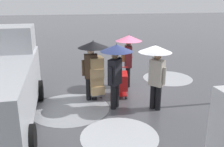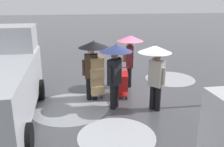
{
  "view_description": "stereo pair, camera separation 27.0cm",
  "coord_description": "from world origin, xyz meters",
  "px_view_note": "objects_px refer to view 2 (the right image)",
  "views": [
    {
      "loc": [
        2.21,
        8.03,
        3.54
      ],
      "look_at": [
        0.65,
        0.19,
        1.05
      ],
      "focal_mm": 39.72,
      "sensor_mm": 36.0,
      "label": 1
    },
    {
      "loc": [
        1.94,
        8.07,
        3.54
      ],
      "look_at": [
        0.65,
        0.19,
        1.05
      ],
      "focal_mm": 39.72,
      "sensor_mm": 36.0,
      "label": 2
    }
  ],
  "objects_px": {
    "shopping_cart_vendor": "(121,82)",
    "pedestrian_white_side": "(156,63)",
    "pedestrian_pink_side": "(115,61)",
    "hand_dolly_boxes": "(96,76)",
    "pedestrian_far_side": "(130,49)",
    "pedestrian_black_side": "(92,56)"
  },
  "relations": [
    {
      "from": "shopping_cart_vendor",
      "to": "hand_dolly_boxes",
      "type": "bearing_deg",
      "value": 4.09
    },
    {
      "from": "shopping_cart_vendor",
      "to": "pedestrian_pink_side",
      "type": "relative_size",
      "value": 0.49
    },
    {
      "from": "pedestrian_pink_side",
      "to": "hand_dolly_boxes",
      "type": "bearing_deg",
      "value": -57.3
    },
    {
      "from": "shopping_cart_vendor",
      "to": "pedestrian_black_side",
      "type": "xyz_separation_m",
      "value": [
        1.02,
        0.12,
        1.02
      ]
    },
    {
      "from": "pedestrian_black_side",
      "to": "pedestrian_far_side",
      "type": "distance_m",
      "value": 1.91
    },
    {
      "from": "pedestrian_black_side",
      "to": "pedestrian_pink_side",
      "type": "bearing_deg",
      "value": 130.57
    },
    {
      "from": "shopping_cart_vendor",
      "to": "pedestrian_white_side",
      "type": "xyz_separation_m",
      "value": [
        -0.85,
        1.24,
        1.0
      ]
    },
    {
      "from": "shopping_cart_vendor",
      "to": "pedestrian_black_side",
      "type": "relative_size",
      "value": 0.49
    },
    {
      "from": "pedestrian_black_side",
      "to": "pedestrian_white_side",
      "type": "relative_size",
      "value": 1.0
    },
    {
      "from": "pedestrian_black_side",
      "to": "pedestrian_far_side",
      "type": "height_order",
      "value": "same"
    },
    {
      "from": "shopping_cart_vendor",
      "to": "pedestrian_pink_side",
      "type": "bearing_deg",
      "value": 68.19
    },
    {
      "from": "hand_dolly_boxes",
      "to": "pedestrian_white_side",
      "type": "relative_size",
      "value": 0.72
    },
    {
      "from": "pedestrian_pink_side",
      "to": "pedestrian_far_side",
      "type": "xyz_separation_m",
      "value": [
        -0.9,
        -1.87,
        -0.01
      ]
    },
    {
      "from": "hand_dolly_boxes",
      "to": "pedestrian_white_side",
      "type": "bearing_deg",
      "value": 146.03
    },
    {
      "from": "pedestrian_white_side",
      "to": "pedestrian_far_side",
      "type": "bearing_deg",
      "value": -81.95
    },
    {
      "from": "shopping_cart_vendor",
      "to": "hand_dolly_boxes",
      "type": "height_order",
      "value": "hand_dolly_boxes"
    },
    {
      "from": "pedestrian_far_side",
      "to": "pedestrian_black_side",
      "type": "bearing_deg",
      "value": 35.12
    },
    {
      "from": "hand_dolly_boxes",
      "to": "pedestrian_black_side",
      "type": "xyz_separation_m",
      "value": [
        0.13,
        0.06,
        0.73
      ]
    },
    {
      "from": "pedestrian_white_side",
      "to": "pedestrian_pink_side",
      "type": "bearing_deg",
      "value": -15.9
    },
    {
      "from": "hand_dolly_boxes",
      "to": "shopping_cart_vendor",
      "type": "bearing_deg",
      "value": -175.91
    },
    {
      "from": "shopping_cart_vendor",
      "to": "pedestrian_black_side",
      "type": "height_order",
      "value": "pedestrian_black_side"
    },
    {
      "from": "shopping_cart_vendor",
      "to": "pedestrian_pink_side",
      "type": "xyz_separation_m",
      "value": [
        0.36,
        0.9,
        1.02
      ]
    }
  ]
}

